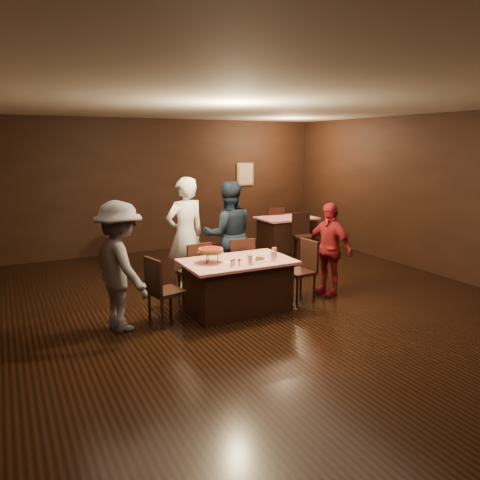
% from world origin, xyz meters
% --- Properties ---
extents(room, '(10.00, 10.04, 3.02)m').
position_xyz_m(room, '(0.00, 0.01, 2.14)').
color(room, black).
rests_on(room, ground).
extents(main_table, '(1.60, 1.00, 0.77)m').
position_xyz_m(main_table, '(-0.26, 0.51, 0.39)').
color(main_table, '#BA0E0C').
rests_on(main_table, ground).
extents(back_table, '(1.30, 0.90, 0.77)m').
position_xyz_m(back_table, '(2.59, 3.63, 0.39)').
color(back_table, '#B20B1B').
rests_on(back_table, ground).
extents(chair_far_left, '(0.48, 0.48, 0.95)m').
position_xyz_m(chair_far_left, '(-0.66, 1.26, 0.47)').
color(chair_far_left, black).
rests_on(chair_far_left, ground).
extents(chair_far_right, '(0.47, 0.47, 0.95)m').
position_xyz_m(chair_far_right, '(0.14, 1.26, 0.47)').
color(chair_far_right, black).
rests_on(chair_far_right, ground).
extents(chair_end_left, '(0.50, 0.50, 0.95)m').
position_xyz_m(chair_end_left, '(-1.36, 0.51, 0.47)').
color(chair_end_left, black).
rests_on(chair_end_left, ground).
extents(chair_end_right, '(0.45, 0.45, 0.95)m').
position_xyz_m(chair_end_right, '(0.84, 0.51, 0.47)').
color(chair_end_right, black).
rests_on(chair_end_right, ground).
extents(chair_back_near, '(0.51, 0.51, 0.95)m').
position_xyz_m(chair_back_near, '(2.59, 2.93, 0.47)').
color(chair_back_near, black).
rests_on(chair_back_near, ground).
extents(chair_back_far, '(0.48, 0.48, 0.95)m').
position_xyz_m(chair_back_far, '(2.59, 4.23, 0.47)').
color(chair_back_far, black).
rests_on(chair_back_far, ground).
extents(diner_white_jacket, '(0.77, 0.58, 1.92)m').
position_xyz_m(diner_white_jacket, '(-0.59, 1.77, 0.96)').
color(diner_white_jacket, white).
rests_on(diner_white_jacket, ground).
extents(diner_navy_hoodie, '(1.03, 0.89, 1.83)m').
position_xyz_m(diner_navy_hoodie, '(0.14, 1.64, 0.92)').
color(diner_navy_hoodie, black).
rests_on(diner_navy_hoodie, ground).
extents(diner_grey_knit, '(0.91, 1.25, 1.73)m').
position_xyz_m(diner_grey_knit, '(-1.95, 0.58, 0.86)').
color(diner_grey_knit, slate).
rests_on(diner_grey_knit, ground).
extents(diner_red_shirt, '(0.59, 0.96, 1.52)m').
position_xyz_m(diner_red_shirt, '(1.42, 0.54, 0.76)').
color(diner_red_shirt, maroon).
rests_on(diner_red_shirt, ground).
extents(pizza_stand, '(0.38, 0.38, 0.22)m').
position_xyz_m(pizza_stand, '(-0.66, 0.56, 0.95)').
color(pizza_stand, black).
rests_on(pizza_stand, main_table).
extents(plate_with_slice, '(0.25, 0.25, 0.06)m').
position_xyz_m(plate_with_slice, '(-0.01, 0.33, 0.80)').
color(plate_with_slice, white).
rests_on(plate_with_slice, main_table).
extents(plate_empty, '(0.25, 0.25, 0.01)m').
position_xyz_m(plate_empty, '(0.29, 0.66, 0.78)').
color(plate_empty, white).
rests_on(plate_empty, main_table).
extents(glass_front_left, '(0.08, 0.08, 0.14)m').
position_xyz_m(glass_front_left, '(-0.21, 0.21, 0.84)').
color(glass_front_left, silver).
rests_on(glass_front_left, main_table).
extents(glass_front_right, '(0.08, 0.08, 0.14)m').
position_xyz_m(glass_front_right, '(0.19, 0.26, 0.84)').
color(glass_front_right, silver).
rests_on(glass_front_right, main_table).
extents(glass_amber, '(0.08, 0.08, 0.14)m').
position_xyz_m(glass_amber, '(0.34, 0.46, 0.84)').
color(glass_amber, '#BF7F26').
rests_on(glass_amber, main_table).
extents(condiments, '(0.17, 0.10, 0.09)m').
position_xyz_m(condiments, '(-0.44, 0.22, 0.82)').
color(condiments, silver).
rests_on(condiments, main_table).
extents(napkin_center, '(0.19, 0.19, 0.01)m').
position_xyz_m(napkin_center, '(0.04, 0.51, 0.77)').
color(napkin_center, white).
rests_on(napkin_center, main_table).
extents(napkin_left, '(0.21, 0.21, 0.01)m').
position_xyz_m(napkin_left, '(-0.41, 0.46, 0.77)').
color(napkin_left, white).
rests_on(napkin_left, main_table).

